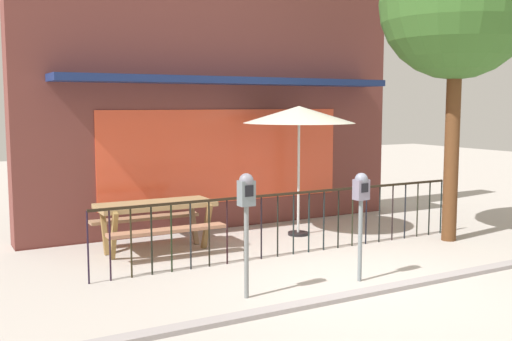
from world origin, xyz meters
TOP-DOWN VIEW (x-y plane):
  - ground at (0.00, 0.00)m, footprint 40.00×40.00m
  - pub_storefront at (0.00, 4.25)m, footprint 7.42×1.23m
  - patio_fence_front at (-0.00, 1.72)m, footprint 6.26×0.04m
  - picnic_table_left at (-1.78, 2.92)m, footprint 1.82×1.39m
  - patio_umbrella at (0.82, 2.84)m, footprint 1.95×1.95m
  - parking_meter_near at (-1.61, 0.24)m, footprint 0.18×0.17m
  - parking_meter_far at (0.00, 0.12)m, footprint 0.18×0.17m
  - street_tree at (2.82, 1.25)m, footprint 2.51×2.51m
  - curb_edge at (0.00, -0.37)m, footprint 10.39×0.20m

SIDE VIEW (x-z plane):
  - ground at x=0.00m, z-range 0.00..0.00m
  - curb_edge at x=0.00m, z-range -0.06..0.06m
  - picnic_table_left at x=-1.78m, z-range 0.21..1.01m
  - patio_fence_front at x=0.00m, z-range 0.18..1.14m
  - parking_meter_far at x=0.00m, z-range 0.39..1.81m
  - parking_meter_near at x=-1.61m, z-range 0.41..1.91m
  - patio_umbrella at x=0.82m, z-range 0.97..3.24m
  - pub_storefront at x=0.00m, z-range -0.02..5.47m
  - street_tree at x=2.82m, z-range 1.32..6.53m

